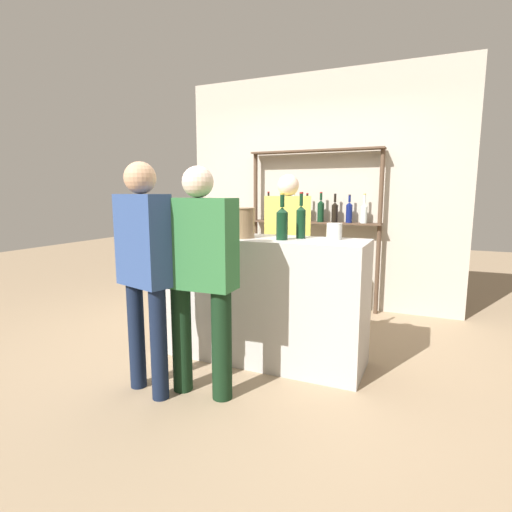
% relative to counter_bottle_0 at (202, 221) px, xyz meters
% --- Properties ---
extents(ground_plane, '(16.00, 16.00, 0.00)m').
position_rel_counter_bottle_0_xyz_m(ground_plane, '(0.42, 0.15, -1.17)').
color(ground_plane, '#9E8466').
extents(bar_counter, '(1.80, 0.56, 1.03)m').
position_rel_counter_bottle_0_xyz_m(bar_counter, '(0.42, 0.15, -0.65)').
color(bar_counter, '#B7B2AD').
rests_on(bar_counter, ground_plane).
extents(back_wall, '(3.40, 0.12, 2.80)m').
position_rel_counter_bottle_0_xyz_m(back_wall, '(0.42, 2.03, 0.23)').
color(back_wall, '#B2A899').
rests_on(back_wall, ground_plane).
extents(back_shelf, '(1.58, 0.18, 1.89)m').
position_rel_counter_bottle_0_xyz_m(back_shelf, '(0.42, 1.85, 0.04)').
color(back_shelf, '#4C3828').
rests_on(back_shelf, ground_plane).
extents(counter_bottle_0, '(0.08, 0.08, 0.36)m').
position_rel_counter_bottle_0_xyz_m(counter_bottle_0, '(0.00, 0.00, 0.00)').
color(counter_bottle_0, silver).
rests_on(counter_bottle_0, bar_counter).
extents(counter_bottle_1, '(0.09, 0.09, 0.36)m').
position_rel_counter_bottle_0_xyz_m(counter_bottle_1, '(0.67, 0.08, 0.00)').
color(counter_bottle_1, black).
rests_on(counter_bottle_1, bar_counter).
extents(counter_bottle_2, '(0.07, 0.07, 0.37)m').
position_rel_counter_bottle_0_xyz_m(counter_bottle_2, '(0.77, 0.24, 0.00)').
color(counter_bottle_2, black).
rests_on(counter_bottle_2, bar_counter).
extents(wine_glass, '(0.08, 0.08, 0.14)m').
position_rel_counter_bottle_0_xyz_m(wine_glass, '(0.21, 0.23, -0.03)').
color(wine_glass, silver).
rests_on(wine_glass, bar_counter).
extents(ice_bucket, '(0.23, 0.23, 0.24)m').
position_rel_counter_bottle_0_xyz_m(ice_bucket, '(0.32, 0.09, -0.01)').
color(ice_bucket, '#846647').
rests_on(ice_bucket, bar_counter).
extents(cork_jar, '(0.12, 0.12, 0.13)m').
position_rel_counter_bottle_0_xyz_m(cork_jar, '(1.04, 0.28, -0.07)').
color(cork_jar, silver).
rests_on(cork_jar, bar_counter).
extents(server_behind_counter, '(0.48, 0.31, 1.57)m').
position_rel_counter_bottle_0_xyz_m(server_behind_counter, '(0.44, 0.87, -0.25)').
color(server_behind_counter, brown).
rests_on(server_behind_counter, ground_plane).
extents(customer_center, '(0.50, 0.23, 1.56)m').
position_rel_counter_bottle_0_xyz_m(customer_center, '(0.34, -0.58, -0.27)').
color(customer_center, black).
rests_on(customer_center, ground_plane).
extents(customer_left, '(0.44, 0.28, 1.59)m').
position_rel_counter_bottle_0_xyz_m(customer_left, '(-0.02, -0.72, -0.23)').
color(customer_left, '#121C33').
rests_on(customer_left, ground_plane).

